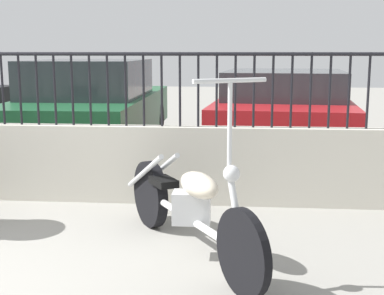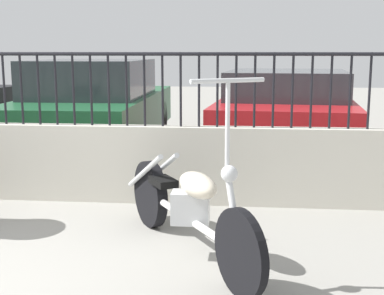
% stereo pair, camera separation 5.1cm
% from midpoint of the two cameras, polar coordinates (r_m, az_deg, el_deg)
% --- Properties ---
extents(low_wall, '(10.20, 0.18, 0.79)m').
position_cam_midpoint_polar(low_wall, '(5.88, -18.53, -1.46)').
color(low_wall, beige).
rests_on(low_wall, ground_plane).
extents(fence_railing, '(10.20, 0.04, 0.73)m').
position_cam_midpoint_polar(fence_railing, '(5.77, -19.04, 7.20)').
color(fence_railing, black).
rests_on(fence_railing, low_wall).
extents(motorcycle_white, '(1.24, 1.92, 1.38)m').
position_cam_midpoint_polar(motorcycle_white, '(4.12, -1.24, -5.95)').
color(motorcycle_white, black).
rests_on(motorcycle_white, ground_plane).
extents(car_green, '(1.83, 4.44, 1.40)m').
position_cam_midpoint_polar(car_green, '(8.41, -10.69, 4.40)').
color(car_green, black).
rests_on(car_green, ground_plane).
extents(car_red, '(2.24, 4.21, 1.25)m').
position_cam_midpoint_polar(car_red, '(8.25, 9.56, 3.95)').
color(car_red, black).
rests_on(car_red, ground_plane).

